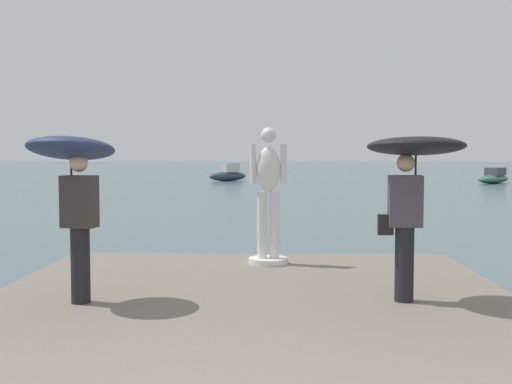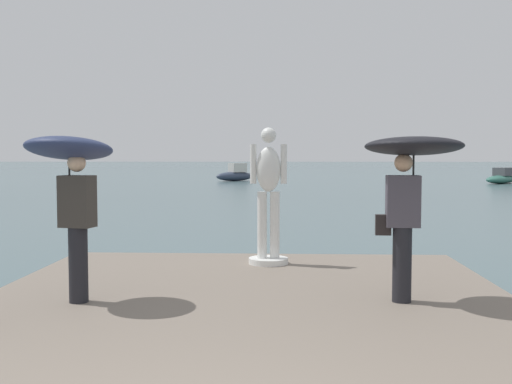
% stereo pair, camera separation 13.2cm
% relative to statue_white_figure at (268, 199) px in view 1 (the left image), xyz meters
% --- Properties ---
extents(ground_plane, '(400.00, 400.00, 0.00)m').
position_rel_statue_white_figure_xyz_m(ground_plane, '(-0.19, 33.11, -1.42)').
color(ground_plane, '#4C666B').
extents(pier, '(6.48, 10.87, 0.40)m').
position_rel_statue_white_figure_xyz_m(pier, '(-0.19, -4.45, -1.22)').
color(pier, slate).
rests_on(pier, ground).
extents(statue_white_figure, '(0.63, 0.63, 2.15)m').
position_rel_statue_white_figure_xyz_m(statue_white_figure, '(0.00, 0.00, 0.00)').
color(statue_white_figure, white).
rests_on(statue_white_figure, pier).
extents(onlooker_left, '(1.19, 1.21, 1.98)m').
position_rel_statue_white_figure_xyz_m(onlooker_left, '(-2.22, -2.59, 0.51)').
color(onlooker_left, black).
rests_on(onlooker_left, pier).
extents(onlooker_right, '(1.19, 1.20, 1.95)m').
position_rel_statue_white_figure_xyz_m(onlooker_right, '(1.71, -2.42, 0.53)').
color(onlooker_right, black).
rests_on(onlooker_right, pier).
extents(boat_mid, '(3.62, 3.24, 1.53)m').
position_rel_statue_white_figure_xyz_m(boat_mid, '(-3.88, 41.98, -0.87)').
color(boat_mid, '#2D384C').
rests_on(boat_mid, ground).
extents(boat_far, '(4.01, 4.07, 1.23)m').
position_rel_statue_white_figure_xyz_m(boat_far, '(17.16, 38.11, -0.96)').
color(boat_far, '#336B5B').
rests_on(boat_far, ground).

